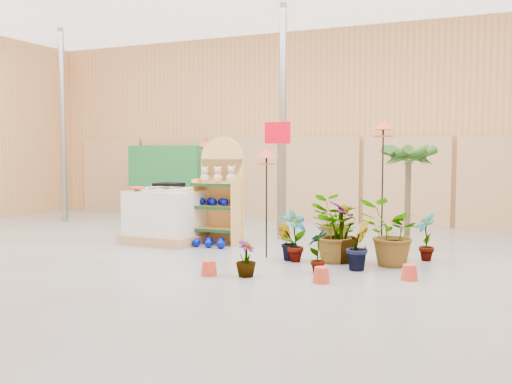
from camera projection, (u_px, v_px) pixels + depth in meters
room at (223, 115)px, 8.73m from camera, size 15.20×12.10×4.70m
display_shelf at (220, 195)px, 10.28m from camera, size 0.85×0.58×1.92m
teddy_bears at (219, 176)px, 10.17m from camera, size 0.71×0.18×0.30m
gazing_balls_shelf at (217, 202)px, 10.19m from camera, size 0.71×0.24×0.13m
gazing_balls_floor at (211, 243)px, 9.88m from camera, size 0.63×0.39×0.15m
pallet_stack at (166, 216)px, 10.34m from camera, size 1.40×1.19×1.00m
charcoal_planters at (165, 211)px, 11.94m from camera, size 0.80×0.50×1.00m
trellis_stock at (165, 181)px, 14.27m from camera, size 2.00×0.30×1.80m
offer_sign at (278, 156)px, 10.63m from camera, size 0.50×0.08×2.20m
bird_table_front at (266, 157)px, 8.81m from camera, size 0.34×0.34×1.70m
bird_table_right at (383, 130)px, 8.56m from camera, size 0.34×0.34×2.12m
bird_table_back at (206, 146)px, 12.80m from camera, size 0.34×0.34×1.90m
palm at (409, 155)px, 9.55m from camera, size 0.70×0.70×1.86m
potted_plant_0 at (295, 236)px, 8.54m from camera, size 0.46×0.50×0.79m
potted_plant_1 at (287, 242)px, 8.67m from camera, size 0.39×0.37×0.57m
potted_plant_2 at (336, 233)px, 8.46m from camera, size 0.98×1.03×0.90m
potted_plant_3 at (342, 232)px, 8.51m from camera, size 0.68×0.68×0.93m
potted_plant_4 at (426, 236)px, 8.64m from camera, size 0.43×0.47×0.74m
potted_plant_6 at (333, 221)px, 9.90m from camera, size 0.93×0.85×0.89m
potted_plant_7 at (246, 259)px, 7.54m from camera, size 0.29×0.29×0.48m
potted_plant_8 at (318, 251)px, 7.72m from camera, size 0.32×0.38×0.63m
potted_plant_9 at (358, 246)px, 7.97m from camera, size 0.32×0.39×0.68m
potted_plant_10 at (390, 233)px, 8.22m from camera, size 1.13×1.10×0.96m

